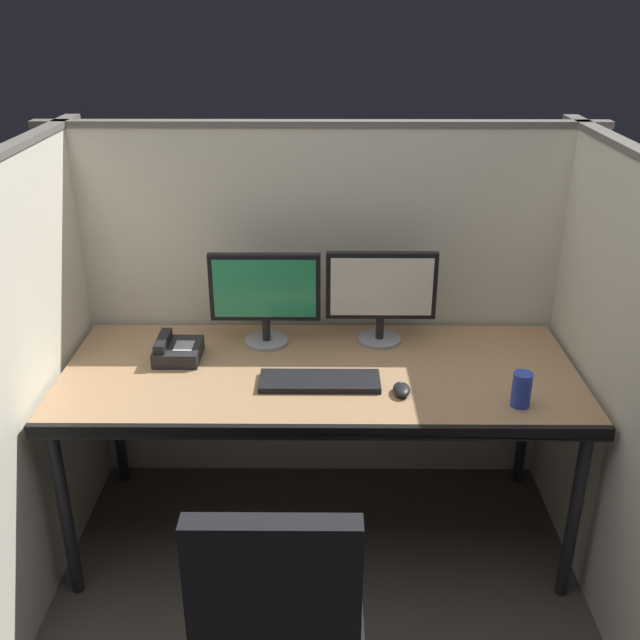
{
  "coord_description": "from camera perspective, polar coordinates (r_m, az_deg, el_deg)",
  "views": [
    {
      "loc": [
        0.02,
        -2.1,
        2.01
      ],
      "look_at": [
        0.0,
        0.35,
        0.92
      ],
      "focal_mm": 41.09,
      "sensor_mm": 36.0,
      "label": 1
    }
  ],
  "objects": [
    {
      "name": "keyboard_main",
      "position": [
        2.61,
        0.03,
        -4.78
      ],
      "size": [
        0.43,
        0.15,
        0.02
      ],
      "primitive_type": "cube",
      "color": "black",
      "rests_on": "desk"
    },
    {
      "name": "monitor_right",
      "position": [
        2.85,
        4.78,
        2.25
      ],
      "size": [
        0.43,
        0.17,
        0.37
      ],
      "color": "gray",
      "rests_on": "desk"
    },
    {
      "name": "computer_mouse",
      "position": [
        2.57,
        6.37,
        -5.4
      ],
      "size": [
        0.06,
        0.1,
        0.04
      ],
      "color": "black",
      "rests_on": "desk"
    },
    {
      "name": "cubicle_partition_rear",
      "position": [
        3.09,
        0.05,
        0.77
      ],
      "size": [
        2.21,
        0.06,
        1.57
      ],
      "color": "beige",
      "rests_on": "ground"
    },
    {
      "name": "cubicle_partition_right",
      "position": [
        2.78,
        21.0,
        -3.78
      ],
      "size": [
        0.06,
        1.41,
        1.57
      ],
      "color": "beige",
      "rests_on": "ground"
    },
    {
      "name": "monitor_left",
      "position": [
        2.84,
        -4.3,
        2.12
      ],
      "size": [
        0.43,
        0.17,
        0.37
      ],
      "color": "gray",
      "rests_on": "desk"
    },
    {
      "name": "soda_can",
      "position": [
        2.55,
        15.43,
        -5.24
      ],
      "size": [
        0.07,
        0.07,
        0.12
      ],
      "primitive_type": "cylinder",
      "color": "#263FB2",
      "rests_on": "desk"
    },
    {
      "name": "cubicle_partition_left",
      "position": [
        2.79,
        -20.94,
        -3.64
      ],
      "size": [
        0.06,
        1.41,
        1.57
      ],
      "color": "beige",
      "rests_on": "ground"
    },
    {
      "name": "desk",
      "position": [
        2.73,
        -0.01,
        -4.94
      ],
      "size": [
        1.9,
        0.8,
        0.74
      ],
      "color": "#997551",
      "rests_on": "ground"
    },
    {
      "name": "desk_phone",
      "position": [
        2.83,
        -11.1,
        -2.35
      ],
      "size": [
        0.17,
        0.19,
        0.09
      ],
      "color": "black",
      "rests_on": "desk"
    },
    {
      "name": "ground_plane",
      "position": [
        2.91,
        -0.05,
        -19.76
      ],
      "size": [
        8.0,
        8.0,
        0.0
      ],
      "primitive_type": "plane",
      "color": "#423D38"
    }
  ]
}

